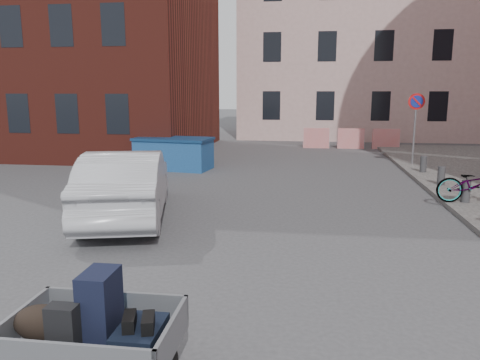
# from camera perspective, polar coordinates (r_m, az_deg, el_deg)

# --- Properties ---
(ground) EXTENTS (120.00, 120.00, 0.00)m
(ground) POSITION_cam_1_polar(r_m,az_deg,el_deg) (9.43, -4.55, -7.05)
(ground) COLOR #38383A
(ground) RESTS_ON ground
(building_brick) EXTENTS (12.00, 10.00, 14.00)m
(building_brick) POSITION_cam_1_polar(r_m,az_deg,el_deg) (24.70, -19.71, 19.93)
(building_brick) COLOR #591E16
(building_brick) RESTS_ON ground
(building_pink) EXTENTS (16.00, 8.00, 14.00)m
(building_pink) POSITION_cam_1_polar(r_m,az_deg,el_deg) (31.27, 16.18, 18.11)
(building_pink) COLOR #BA958F
(building_pink) RESTS_ON ground
(no_parking_sign) EXTENTS (0.60, 0.09, 2.65)m
(no_parking_sign) POSITION_cam_1_polar(r_m,az_deg,el_deg) (18.69, 20.63, 7.55)
(no_parking_sign) COLOR gray
(no_parking_sign) RESTS_ON sidewalk
(bollards) EXTENTS (0.22, 9.02, 0.55)m
(bollards) POSITION_cam_1_polar(r_m,az_deg,el_deg) (13.04, 25.81, -1.26)
(bollards) COLOR #3A3A3D
(bollards) RESTS_ON sidewalk
(barriers) EXTENTS (4.70, 0.18, 1.00)m
(barriers) POSITION_cam_1_polar(r_m,az_deg,el_deg) (23.97, 13.36, 4.94)
(barriers) COLOR red
(barriers) RESTS_ON ground
(trailer) EXTENTS (1.60, 1.80, 1.20)m
(trailer) POSITION_cam_1_polar(r_m,az_deg,el_deg) (4.99, -17.42, -17.12)
(trailer) COLOR black
(trailer) RESTS_ON ground
(dumpster) EXTENTS (2.95, 1.80, 1.16)m
(dumpster) POSITION_cam_1_polar(r_m,az_deg,el_deg) (17.49, -8.09, 3.25)
(dumpster) COLOR #1E4F8F
(dumpster) RESTS_ON ground
(silver_car) EXTENTS (2.79, 5.02, 1.57)m
(silver_car) POSITION_cam_1_polar(r_m,az_deg,el_deg) (10.95, -13.70, -0.54)
(silver_car) COLOR #AFB1B7
(silver_car) RESTS_ON ground
(bicycle) EXTENTS (1.89, 0.75, 0.98)m
(bicycle) POSITION_cam_1_polar(r_m,az_deg,el_deg) (12.97, 26.86, -0.44)
(bicycle) COLOR black
(bicycle) RESTS_ON sidewalk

